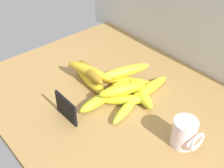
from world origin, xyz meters
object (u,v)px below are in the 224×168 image
at_px(banana_5, 109,93).
at_px(banana_6, 140,92).
at_px(banana_1, 91,81).
at_px(banana_7, 147,89).
at_px(coffee_mug, 185,133).
at_px(banana_2, 123,100).
at_px(chalkboard_sign, 66,109).
at_px(banana_8, 90,72).
at_px(banana_11, 122,89).
at_px(banana_0, 126,81).
at_px(banana_4, 98,101).
at_px(banana_3, 126,109).
at_px(banana_10, 89,71).
at_px(banana_9, 124,71).

relative_size(banana_5, banana_6, 0.89).
relative_size(banana_1, banana_7, 0.96).
distance_m(coffee_mug, banana_2, 0.26).
xyz_separation_m(coffee_mug, banana_7, (-0.24, 0.09, -0.03)).
bearing_deg(chalkboard_sign, banana_8, 118.17).
distance_m(banana_8, banana_11, 0.15).
height_order(banana_0, banana_4, banana_4).
xyz_separation_m(banana_3, banana_4, (-0.09, -0.05, 0.00)).
bearing_deg(coffee_mug, banana_10, -175.08).
height_order(banana_4, banana_8, banana_8).
bearing_deg(banana_8, coffee_mug, 5.04).
distance_m(banana_7, banana_9, 0.11).
distance_m(banana_2, banana_3, 0.05).
distance_m(banana_3, banana_4, 0.10).
distance_m(chalkboard_sign, banana_1, 0.19).
bearing_deg(banana_3, banana_8, 179.64).
distance_m(banana_0, banana_4, 0.15).
bearing_deg(banana_3, banana_6, 107.51).
bearing_deg(banana_0, banana_4, -81.75).
relative_size(banana_4, banana_5, 0.97).
xyz_separation_m(banana_2, banana_4, (-0.05, -0.07, 0.00)).
distance_m(banana_2, banana_10, 0.17).
bearing_deg(banana_2, banana_0, 130.93).
xyz_separation_m(banana_1, banana_2, (0.16, 0.02, -0.00)).
relative_size(banana_2, banana_8, 1.04).
xyz_separation_m(coffee_mug, banana_0, (-0.32, 0.07, -0.03)).
height_order(banana_6, banana_8, banana_8).
relative_size(chalkboard_sign, banana_1, 0.56).
relative_size(banana_4, banana_7, 0.79).
bearing_deg(banana_11, banana_10, -171.21).
relative_size(banana_4, banana_9, 0.77).
height_order(banana_3, banana_5, banana_5).
height_order(banana_5, banana_6, banana_6).
bearing_deg(banana_5, chalkboard_sign, -92.96).
xyz_separation_m(banana_5, banana_10, (-0.11, -0.01, 0.04)).
distance_m(coffee_mug, banana_1, 0.41).
height_order(banana_5, banana_11, banana_11).
distance_m(banana_2, banana_4, 0.09).
xyz_separation_m(banana_1, banana_5, (0.10, 0.01, -0.00)).
xyz_separation_m(banana_0, banana_6, (0.08, -0.01, 0.00)).
distance_m(banana_0, banana_2, 0.11).
bearing_deg(banana_10, banana_6, 27.26).
height_order(banana_0, banana_1, banana_1).
bearing_deg(banana_6, banana_4, -113.40).
bearing_deg(coffee_mug, banana_7, 158.84).
bearing_deg(chalkboard_sign, banana_0, 90.66).
relative_size(coffee_mug, banana_6, 0.50).
distance_m(coffee_mug, banana_3, 0.22).
bearing_deg(banana_3, banana_9, 139.89).
height_order(coffee_mug, banana_2, coffee_mug).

